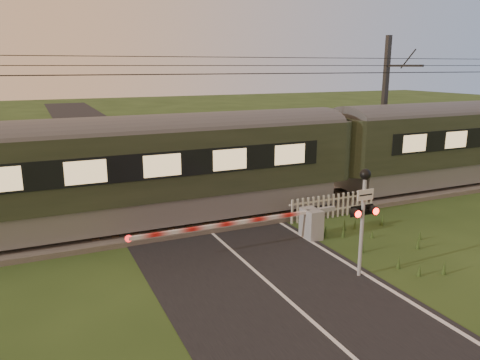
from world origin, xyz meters
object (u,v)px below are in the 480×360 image
train (335,152)px  picket_fence (333,206)px  crossing_signal (364,204)px  catenary_mast (385,107)px  boom_gate (301,223)px

train → picket_fence: train is taller
crossing_signal → picket_fence: 5.53m
train → crossing_signal: size_ratio=13.07×
crossing_signal → catenary_mast: bearing=46.7°
catenary_mast → picket_fence: bearing=-144.9°
picket_fence → catenary_mast: 7.89m
train → picket_fence: (-1.35, -1.89, -1.70)m
boom_gate → crossing_signal: 3.50m
crossing_signal → catenary_mast: size_ratio=0.43×
train → picket_fence: 2.88m
boom_gate → picket_fence: boom_gate is taller
train → boom_gate: (-3.76, -3.44, -1.59)m
train → catenary_mast: size_ratio=5.61×
picket_fence → catenary_mast: size_ratio=0.54×
boom_gate → picket_fence: 2.87m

